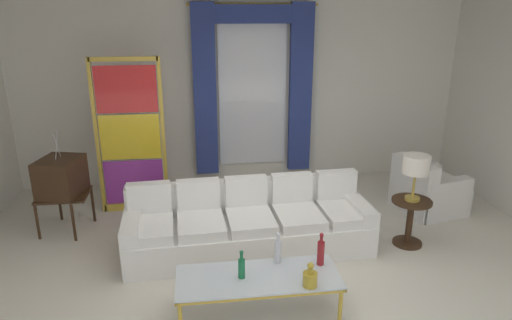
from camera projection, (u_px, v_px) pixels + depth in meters
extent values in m
plane|color=silver|center=(272.00, 275.00, 5.02)|extent=(16.00, 16.00, 0.00)
cube|color=white|center=(242.00, 92.00, 7.41)|extent=(8.00, 0.12, 3.00)
cube|color=white|center=(253.00, 90.00, 7.34)|extent=(1.10, 0.02, 2.50)
cylinder|color=gold|center=(253.00, 4.00, 6.85)|extent=(2.00, 0.04, 0.04)
cube|color=navy|center=(205.00, 92.00, 7.15)|extent=(0.36, 0.12, 2.70)
cube|color=navy|center=(300.00, 90.00, 7.35)|extent=(0.36, 0.12, 2.70)
cube|color=navy|center=(253.00, 14.00, 6.88)|extent=(1.80, 0.10, 0.28)
cube|color=white|center=(250.00, 236.00, 5.47)|extent=(2.94, 1.04, 0.38)
cube|color=white|center=(245.00, 209.00, 5.75)|extent=(2.91, 0.34, 0.78)
cube|color=white|center=(357.00, 221.00, 5.67)|extent=(0.24, 0.86, 0.56)
cube|color=white|center=(133.00, 240.00, 5.21)|extent=(0.24, 0.86, 0.56)
cube|color=white|center=(344.00, 212.00, 5.54)|extent=(0.57, 0.76, 0.12)
cube|color=white|center=(336.00, 186.00, 5.77)|extent=(0.52, 0.16, 0.40)
cube|color=white|center=(298.00, 216.00, 5.44)|extent=(0.57, 0.76, 0.12)
cube|color=white|center=(291.00, 189.00, 5.67)|extent=(0.52, 0.16, 0.40)
cube|color=white|center=(250.00, 220.00, 5.35)|extent=(0.57, 0.76, 0.12)
cube|color=white|center=(246.00, 192.00, 5.57)|extent=(0.52, 0.16, 0.40)
cube|color=white|center=(201.00, 224.00, 5.25)|extent=(0.57, 0.76, 0.12)
cube|color=white|center=(198.00, 195.00, 5.48)|extent=(0.52, 0.16, 0.40)
cube|color=white|center=(150.00, 228.00, 5.15)|extent=(0.57, 0.76, 0.12)
cube|color=white|center=(149.00, 199.00, 5.38)|extent=(0.52, 0.16, 0.40)
cube|color=silver|center=(258.00, 277.00, 4.28)|extent=(1.54, 0.60, 0.02)
cube|color=gold|center=(254.00, 263.00, 4.55)|extent=(1.54, 0.04, 0.03)
cube|color=gold|center=(263.00, 297.00, 4.02)|extent=(1.54, 0.04, 0.03)
cube|color=gold|center=(178.00, 285.00, 4.19)|extent=(0.04, 0.60, 0.03)
cube|color=gold|center=(335.00, 273.00, 4.38)|extent=(0.04, 0.60, 0.03)
cylinder|color=gold|center=(182.00, 286.00, 4.49)|extent=(0.04, 0.04, 0.38)
cylinder|color=gold|center=(325.00, 275.00, 4.68)|extent=(0.04, 0.04, 0.38)
cylinder|color=gold|center=(180.00, 320.00, 4.01)|extent=(0.04, 0.04, 0.38)
cylinder|color=gold|center=(340.00, 306.00, 4.19)|extent=(0.04, 0.04, 0.38)
cylinder|color=#196B3D|center=(242.00, 269.00, 4.22)|extent=(0.06, 0.06, 0.19)
cylinder|color=#196B3D|center=(241.00, 257.00, 4.18)|extent=(0.03, 0.03, 0.06)
sphere|color=#196B3D|center=(241.00, 252.00, 4.17)|extent=(0.04, 0.04, 0.04)
cylinder|color=gold|center=(310.00, 279.00, 4.10)|extent=(0.13, 0.13, 0.13)
cylinder|color=gold|center=(310.00, 271.00, 4.07)|extent=(0.05, 0.05, 0.05)
sphere|color=gold|center=(311.00, 266.00, 4.06)|extent=(0.06, 0.06, 0.06)
cylinder|color=maroon|center=(321.00, 253.00, 4.43)|extent=(0.07, 0.07, 0.25)
cylinder|color=maroon|center=(321.00, 239.00, 4.38)|extent=(0.03, 0.03, 0.06)
sphere|color=maroon|center=(322.00, 235.00, 4.37)|extent=(0.04, 0.04, 0.04)
cylinder|color=silver|center=(278.00, 252.00, 4.47)|extent=(0.07, 0.07, 0.23)
cylinder|color=silver|center=(278.00, 239.00, 4.42)|extent=(0.03, 0.03, 0.06)
sphere|color=silver|center=(278.00, 234.00, 4.41)|extent=(0.04, 0.04, 0.04)
cube|color=#382314|center=(64.00, 195.00, 5.89)|extent=(0.62, 0.54, 0.03)
cylinder|color=#382314|center=(37.00, 221.00, 5.73)|extent=(0.04, 0.04, 0.50)
cylinder|color=#382314|center=(60.00, 203.00, 6.26)|extent=(0.04, 0.04, 0.50)
cylinder|color=#382314|center=(73.00, 223.00, 5.69)|extent=(0.04, 0.04, 0.50)
cylinder|color=#382314|center=(93.00, 205.00, 6.21)|extent=(0.04, 0.04, 0.50)
cube|color=#382314|center=(61.00, 177.00, 5.81)|extent=(0.60, 0.66, 0.48)
cube|color=black|center=(43.00, 175.00, 5.83)|extent=(0.10, 0.38, 0.30)
cylinder|color=gold|center=(42.00, 190.00, 5.81)|extent=(0.02, 0.04, 0.04)
cylinder|color=gold|center=(49.00, 186.00, 5.96)|extent=(0.02, 0.04, 0.04)
cylinder|color=silver|center=(56.00, 145.00, 5.68)|extent=(0.04, 0.13, 0.34)
cylinder|color=silver|center=(56.00, 145.00, 5.68)|extent=(0.04, 0.13, 0.34)
cube|color=white|center=(430.00, 197.00, 6.59)|extent=(0.96, 0.96, 0.40)
cube|color=white|center=(432.00, 181.00, 6.51)|extent=(0.82, 0.82, 0.10)
cube|color=white|center=(413.00, 187.00, 6.42)|extent=(0.37, 0.82, 0.80)
cube|color=white|center=(416.00, 184.00, 6.84)|extent=(0.76, 0.34, 0.58)
cube|color=white|center=(446.00, 200.00, 6.28)|extent=(0.76, 0.34, 0.58)
cube|color=gold|center=(97.00, 138.00, 6.26)|extent=(0.05, 0.05, 2.20)
cube|color=gold|center=(163.00, 136.00, 6.37)|extent=(0.05, 0.05, 2.20)
cube|color=gold|center=(123.00, 59.00, 5.97)|extent=(0.90, 0.05, 0.06)
cube|color=gold|center=(137.00, 206.00, 6.65)|extent=(0.90, 0.05, 0.10)
cube|color=purple|center=(134.00, 182.00, 6.53)|extent=(0.82, 0.02, 0.64)
cube|color=yellow|center=(130.00, 137.00, 6.31)|extent=(0.82, 0.02, 0.64)
cube|color=red|center=(126.00, 89.00, 6.10)|extent=(0.82, 0.02, 0.64)
cylinder|color=beige|center=(159.00, 211.00, 6.53)|extent=(0.16, 0.16, 0.06)
ellipsoid|color=#13369C|center=(159.00, 204.00, 6.49)|extent=(0.18, 0.32, 0.20)
sphere|color=#13369C|center=(159.00, 193.00, 6.59)|extent=(0.09, 0.09, 0.09)
cone|color=gold|center=(159.00, 192.00, 6.65)|extent=(0.02, 0.04, 0.02)
cone|color=#1B7245|center=(158.00, 203.00, 6.29)|extent=(0.44, 0.40, 0.50)
cylinder|color=#382314|center=(412.00, 201.00, 5.51)|extent=(0.48, 0.48, 0.03)
cylinder|color=#382314|center=(409.00, 223.00, 5.60)|extent=(0.08, 0.08, 0.55)
cylinder|color=#382314|center=(407.00, 243.00, 5.69)|extent=(0.36, 0.36, 0.03)
cylinder|color=#B29338|center=(412.00, 199.00, 5.49)|extent=(0.18, 0.18, 0.04)
cylinder|color=#B29338|center=(414.00, 183.00, 5.43)|extent=(0.03, 0.03, 0.36)
cylinder|color=silver|center=(416.00, 164.00, 5.35)|extent=(0.32, 0.32, 0.22)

